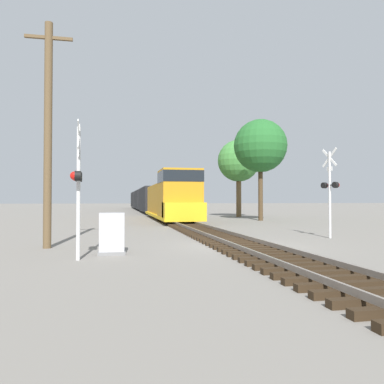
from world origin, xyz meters
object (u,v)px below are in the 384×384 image
(freight_train, at_px, (148,200))
(tree_mid_background, at_px, (239,161))
(tree_far_right, at_px, (260,146))
(crossing_signal_near, at_px, (77,180))
(utility_pole, at_px, (48,132))
(relay_cabinet, at_px, (112,234))
(crossing_signal_far, at_px, (330,188))

(freight_train, bearing_deg, tree_mid_background, -67.34)
(tree_far_right, bearing_deg, crossing_signal_near, -125.00)
(utility_pole, relative_size, tree_far_right, 0.96)
(relay_cabinet, xyz_separation_m, tree_mid_background, (13.48, 26.70, 5.51))
(crossing_signal_near, bearing_deg, crossing_signal_far, 109.25)
(relay_cabinet, relative_size, tree_far_right, 0.15)
(crossing_signal_far, distance_m, tree_mid_background, 23.62)
(utility_pole, height_order, tree_mid_background, utility_pole)
(crossing_signal_near, height_order, tree_mid_background, tree_mid_background)
(tree_far_right, bearing_deg, crossing_signal_far, -99.39)
(freight_train, bearing_deg, utility_pole, -99.54)
(crossing_signal_near, height_order, crossing_signal_far, crossing_signal_far)
(utility_pole, bearing_deg, relay_cabinet, -42.28)
(freight_train, height_order, relay_cabinet, freight_train)
(utility_pole, relative_size, tree_mid_background, 1.03)
(crossing_signal_far, distance_m, tree_far_right, 16.29)
(tree_mid_background, bearing_deg, freight_train, 112.66)
(crossing_signal_far, bearing_deg, tree_mid_background, -23.34)
(crossing_signal_near, bearing_deg, freight_train, 170.32)
(tree_mid_background, bearing_deg, crossing_signal_far, -97.47)
(crossing_signal_near, relative_size, relay_cabinet, 3.02)
(crossing_signal_near, relative_size, crossing_signal_far, 0.98)
(tree_mid_background, bearing_deg, utility_pole, -123.15)
(crossing_signal_far, xyz_separation_m, relay_cabinet, (-10.45, -3.58, -1.78))
(relay_cabinet, bearing_deg, freight_train, 83.89)
(freight_train, bearing_deg, crossing_signal_near, -97.21)
(utility_pole, bearing_deg, crossing_signal_far, 5.85)
(freight_train, distance_m, relay_cabinet, 47.25)
(crossing_signal_far, relative_size, utility_pole, 0.50)
(utility_pole, distance_m, tree_far_right, 22.98)
(freight_train, height_order, tree_far_right, tree_far_right)
(utility_pole, bearing_deg, freight_train, 80.46)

